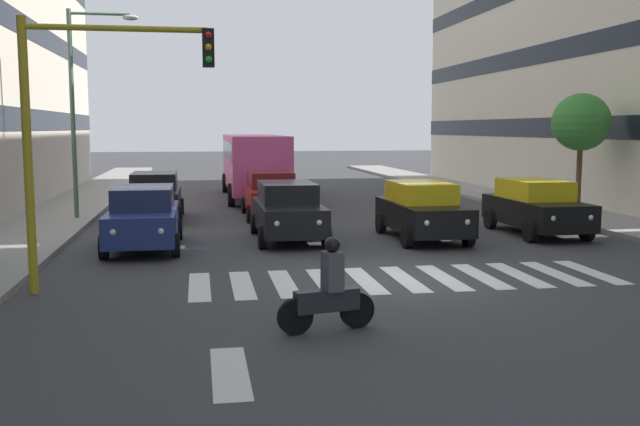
# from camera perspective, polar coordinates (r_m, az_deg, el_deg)

# --- Properties ---
(ground_plane) EXTENTS (180.00, 180.00, 0.00)m
(ground_plane) POSITION_cam_1_polar(r_m,az_deg,el_deg) (16.01, 6.78, -5.26)
(ground_plane) COLOR #38383A
(crosswalk_markings) EXTENTS (9.45, 2.80, 0.01)m
(crosswalk_markings) POSITION_cam_1_polar(r_m,az_deg,el_deg) (16.01, 6.78, -5.24)
(crosswalk_markings) COLOR silver
(crosswalk_markings) RESTS_ON ground_plane
(lane_arrow_1) EXTENTS (0.50, 2.20, 0.01)m
(lane_arrow_1) POSITION_cam_1_polar(r_m,az_deg,el_deg) (10.07, -7.22, -12.53)
(lane_arrow_1) COLOR silver
(lane_arrow_1) RESTS_ON ground_plane
(car_0) EXTENTS (2.02, 4.44, 1.72)m
(car_0) POSITION_cam_1_polar(r_m,az_deg,el_deg) (23.39, 16.88, 0.50)
(car_0) COLOR black
(car_0) RESTS_ON ground_plane
(car_1) EXTENTS (2.02, 4.44, 1.72)m
(car_1) POSITION_cam_1_polar(r_m,az_deg,el_deg) (21.63, 8.15, 0.23)
(car_1) COLOR black
(car_1) RESTS_ON ground_plane
(car_2) EXTENTS (2.02, 4.44, 1.72)m
(car_2) POSITION_cam_1_polar(r_m,az_deg,el_deg) (21.32, -2.60, 0.20)
(car_2) COLOR black
(car_2) RESTS_ON ground_plane
(car_3) EXTENTS (2.02, 4.44, 1.72)m
(car_3) POSITION_cam_1_polar(r_m,az_deg,el_deg) (20.32, -13.94, -0.32)
(car_3) COLOR navy
(car_3) RESTS_ON ground_plane
(car_row2_0) EXTENTS (2.02, 4.44, 1.72)m
(car_row2_0) POSITION_cam_1_polar(r_m,az_deg,el_deg) (26.73, -13.10, 1.37)
(car_row2_0) COLOR black
(car_row2_0) RESTS_ON ground_plane
(car_row2_1) EXTENTS (2.02, 4.44, 1.72)m
(car_row2_1) POSITION_cam_1_polar(r_m,az_deg,el_deg) (26.80, -3.96, 1.54)
(car_row2_1) COLOR maroon
(car_row2_1) RESTS_ON ground_plane
(bus_behind_traffic) EXTENTS (2.78, 10.50, 3.00)m
(bus_behind_traffic) POSITION_cam_1_polar(r_m,az_deg,el_deg) (34.29, -5.34, 4.30)
(bus_behind_traffic) COLOR #DB5193
(bus_behind_traffic) RESTS_ON ground_plane
(motorcycle_with_rider) EXTENTS (1.68, 0.47, 1.57)m
(motorcycle_with_rider) POSITION_cam_1_polar(r_m,az_deg,el_deg) (11.76, 0.69, -6.40)
(motorcycle_with_rider) COLOR black
(motorcycle_with_rider) RESTS_ON ground_plane
(traffic_light_gantry) EXTENTS (3.79, 0.36, 5.50)m
(traffic_light_gantry) POSITION_cam_1_polar(r_m,az_deg,el_deg) (15.09, -18.57, 7.69)
(traffic_light_gantry) COLOR #AD991E
(traffic_light_gantry) RESTS_ON ground_plane
(street_lamp_right) EXTENTS (2.44, 0.28, 7.31)m
(street_lamp_right) POSITION_cam_1_polar(r_m,az_deg,el_deg) (26.75, -18.47, 9.07)
(street_lamp_right) COLOR #4C6B56
(street_lamp_right) RESTS_ON sidewalk_right
(street_tree_1) EXTENTS (2.13, 2.13, 4.48)m
(street_tree_1) POSITION_cam_1_polar(r_m,az_deg,el_deg) (28.31, 20.17, 6.80)
(street_tree_1) COLOR #513823
(street_tree_1) RESTS_ON sidewalk_left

